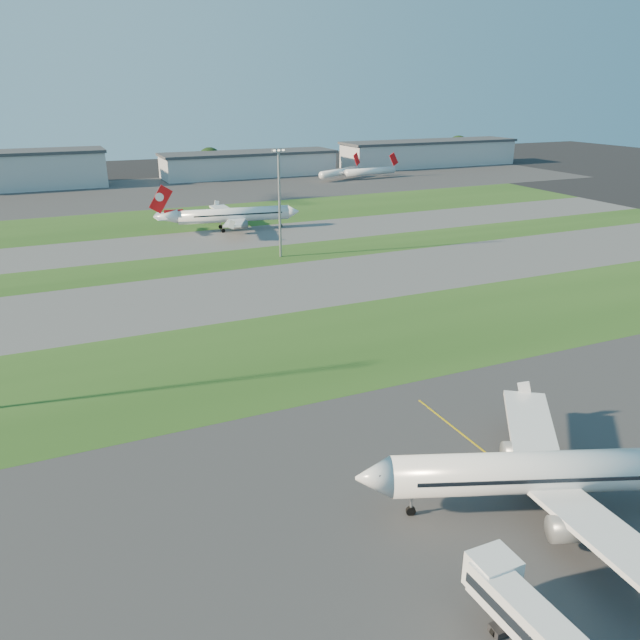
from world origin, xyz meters
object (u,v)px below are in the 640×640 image
light_mast_centre (279,196)px  airliner_taxiing (233,215)px  mini_jet_far (371,171)px  mini_jet_near (340,172)px  airliner_parked (558,473)px

light_mast_centre → airliner_taxiing: bearing=92.8°
mini_jet_far → mini_jet_near: bearing=163.5°
airliner_taxiing → mini_jet_far: 120.93m
airliner_taxiing → mini_jet_near: bearing=-123.8°
mini_jet_far → airliner_taxiing: bearing=-143.5°
light_mast_centre → airliner_parked: bearing=-95.8°
airliner_taxiing → mini_jet_far: size_ratio=1.38×
airliner_taxiing → airliner_parked: bearing=94.4°
mini_jet_near → airliner_parked: bearing=-137.4°
airliner_parked → light_mast_centre: light_mast_centre is taller
airliner_taxiing → mini_jet_near: airliner_taxiing is taller
mini_jet_near → mini_jet_far: (14.36, -2.74, 0.00)m
mini_jet_near → airliner_taxiing: bearing=-158.4°
airliner_parked → mini_jet_far: size_ratio=1.31×
airliner_taxiing → light_mast_centre: 36.13m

